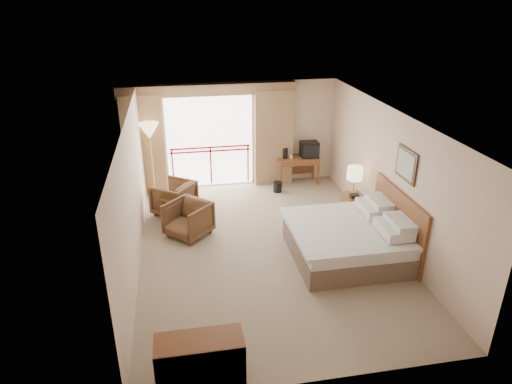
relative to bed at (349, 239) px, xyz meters
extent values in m
plane|color=#86745D|center=(-1.50, 0.60, -0.38)|extent=(7.00, 7.00, 0.00)
plane|color=white|center=(-1.50, 0.60, 2.32)|extent=(7.00, 7.00, 0.00)
plane|color=beige|center=(-1.50, 4.10, 0.97)|extent=(5.00, 0.00, 5.00)
plane|color=beige|center=(-1.50, -2.90, 0.97)|extent=(5.00, 0.00, 5.00)
plane|color=beige|center=(-4.00, 0.60, 0.97)|extent=(0.00, 7.00, 7.00)
plane|color=beige|center=(1.00, 0.60, 0.97)|extent=(0.00, 7.00, 7.00)
plane|color=white|center=(-2.30, 4.08, 0.82)|extent=(2.40, 0.00, 2.40)
cube|color=#B30F17|center=(-2.30, 4.06, 0.57)|extent=(2.09, 0.03, 0.04)
cube|color=#B30F17|center=(-2.30, 4.06, 0.67)|extent=(2.09, 0.03, 0.04)
cube|color=#B30F17|center=(-3.29, 4.06, 0.17)|extent=(0.04, 0.03, 1.00)
cube|color=#B30F17|center=(-2.30, 4.06, 0.17)|extent=(0.04, 0.03, 1.00)
cube|color=#B30F17|center=(-1.31, 4.06, 0.17)|extent=(0.04, 0.03, 1.00)
cube|color=olive|center=(-3.95, 3.95, 0.87)|extent=(1.00, 0.26, 2.50)
cube|color=olive|center=(-0.65, 3.95, 0.87)|extent=(1.00, 0.26, 2.50)
cube|color=olive|center=(-2.30, 3.98, 2.17)|extent=(4.40, 0.22, 0.28)
cube|color=silver|center=(-0.20, 4.07, 1.97)|extent=(0.50, 0.04, 0.50)
cube|color=brown|center=(-0.05, 0.00, -0.18)|extent=(2.05, 2.00, 0.40)
cube|color=silver|center=(-0.05, 0.00, 0.12)|extent=(2.01, 1.96, 0.22)
cube|color=silver|center=(-0.10, 0.00, 0.25)|extent=(2.09, 2.06, 0.08)
cube|color=silver|center=(0.65, -0.45, 0.40)|extent=(0.50, 0.75, 0.18)
cube|color=silver|center=(0.65, 0.45, 0.40)|extent=(0.50, 0.75, 0.18)
cube|color=silver|center=(0.78, -0.45, 0.52)|extent=(0.40, 0.70, 0.14)
cube|color=silver|center=(0.78, 0.45, 0.52)|extent=(0.40, 0.70, 0.14)
cube|color=brown|center=(0.96, 0.00, 0.27)|extent=(0.06, 2.10, 1.30)
cube|color=black|center=(0.98, 0.00, 1.47)|extent=(0.03, 0.72, 0.60)
cube|color=silver|center=(0.96, 0.00, 1.47)|extent=(0.01, 0.60, 0.48)
cube|color=brown|center=(0.69, 1.55, -0.09)|extent=(0.45, 0.52, 0.58)
cylinder|color=tan|center=(0.69, 1.60, 0.24)|extent=(0.15, 0.15, 0.04)
cylinder|color=tan|center=(0.69, 1.60, 0.43)|extent=(0.03, 0.03, 0.37)
cylinder|color=#FFE5B2|center=(0.69, 1.60, 0.70)|extent=(0.35, 0.35, 0.29)
cube|color=black|center=(0.64, 1.40, 0.24)|extent=(0.19, 0.15, 0.08)
cube|color=brown|center=(0.00, 3.80, 0.33)|extent=(1.11, 0.54, 0.05)
cube|color=brown|center=(-0.51, 3.57, -0.03)|extent=(0.06, 0.06, 0.68)
cube|color=brown|center=(0.50, 3.57, -0.03)|extent=(0.06, 0.06, 0.68)
cube|color=brown|center=(-0.51, 4.03, -0.03)|extent=(0.06, 0.06, 0.68)
cube|color=brown|center=(0.50, 4.03, -0.03)|extent=(0.06, 0.06, 0.68)
cube|color=brown|center=(0.00, 4.03, 0.04)|extent=(1.02, 0.03, 0.51)
cube|color=brown|center=(0.00, 3.56, 0.25)|extent=(1.02, 0.03, 0.11)
cube|color=black|center=(0.30, 3.80, 0.55)|extent=(0.46, 0.35, 0.42)
cube|color=black|center=(0.30, 3.62, 0.55)|extent=(0.42, 0.02, 0.33)
cylinder|color=black|center=(-0.35, 3.80, 0.48)|extent=(0.13, 0.13, 0.27)
cylinder|color=white|center=(-0.20, 3.75, 0.40)|extent=(0.09, 0.09, 0.10)
cylinder|color=black|center=(-0.66, 3.30, -0.24)|extent=(0.25, 0.25, 0.27)
imported|color=#482F1E|center=(-3.30, 2.53, -0.38)|extent=(1.17, 1.16, 0.77)
imported|color=#482F1E|center=(-3.02, 1.40, -0.38)|extent=(1.15, 1.16, 0.75)
cylinder|color=black|center=(-3.32, 2.14, 0.17)|extent=(0.52, 0.52, 0.04)
cylinder|color=black|center=(-3.32, 2.14, -0.10)|extent=(0.06, 0.06, 0.52)
cylinder|color=black|center=(-3.32, 2.14, -0.36)|extent=(0.37, 0.37, 0.03)
imported|color=white|center=(-3.32, 2.14, 0.19)|extent=(0.26, 0.29, 0.02)
cylinder|color=tan|center=(-3.77, 3.60, -0.36)|extent=(0.31, 0.31, 0.03)
cylinder|color=tan|center=(-3.77, 3.60, 0.45)|extent=(0.03, 0.03, 1.64)
cone|color=#FFE5B2|center=(-3.77, 3.60, 1.32)|extent=(0.48, 0.48, 0.38)
cube|color=brown|center=(-3.04, -2.69, 0.00)|extent=(1.13, 0.47, 0.75)
cube|color=black|center=(-3.04, -2.92, 0.00)|extent=(1.04, 0.02, 0.66)
camera|label=1|loc=(-3.13, -7.22, 4.39)|focal=32.00mm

